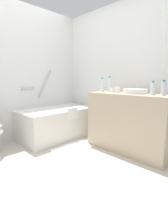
% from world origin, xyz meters
% --- Properties ---
extents(ground_plane, '(3.93, 3.93, 0.00)m').
position_xyz_m(ground_plane, '(0.00, 0.00, 0.00)').
color(ground_plane, beige).
extents(wall_back_tiled, '(3.33, 0.10, 2.39)m').
position_xyz_m(wall_back_tiled, '(0.00, 1.30, 1.19)').
color(wall_back_tiled, silver).
rests_on(wall_back_tiled, ground_plane).
extents(wall_right_mirror, '(0.10, 2.90, 2.39)m').
position_xyz_m(wall_right_mirror, '(1.52, 0.00, 1.19)').
color(wall_right_mirror, silver).
rests_on(wall_right_mirror, ground_plane).
extents(bathtub, '(1.41, 0.76, 1.29)m').
position_xyz_m(bathtub, '(0.72, 0.87, 0.30)').
color(bathtub, silver).
rests_on(bathtub, ground_plane).
extents(vanity_counter, '(0.60, 1.26, 0.89)m').
position_xyz_m(vanity_counter, '(1.17, -0.41, 0.45)').
color(vanity_counter, tan).
rests_on(vanity_counter, ground_plane).
extents(sink_basin, '(0.35, 0.35, 0.07)m').
position_xyz_m(sink_basin, '(1.15, -0.47, 0.93)').
color(sink_basin, white).
rests_on(sink_basin, vanity_counter).
extents(sink_faucet, '(0.10, 0.15, 0.07)m').
position_xyz_m(sink_faucet, '(1.36, -0.47, 0.92)').
color(sink_faucet, '#A6A6AB').
rests_on(sink_faucet, vanity_counter).
extents(water_bottle_0, '(0.06, 0.06, 0.20)m').
position_xyz_m(water_bottle_0, '(1.12, -0.88, 0.99)').
color(water_bottle_0, silver).
rests_on(water_bottle_0, vanity_counter).
extents(water_bottle_1, '(0.07, 0.07, 0.25)m').
position_xyz_m(water_bottle_1, '(1.15, -0.01, 1.01)').
color(water_bottle_1, silver).
rests_on(water_bottle_1, vanity_counter).
extents(water_bottle_2, '(0.07, 0.07, 0.24)m').
position_xyz_m(water_bottle_2, '(1.13, 0.13, 1.00)').
color(water_bottle_2, silver).
rests_on(water_bottle_2, vanity_counter).
extents(water_bottle_3, '(0.06, 0.06, 0.19)m').
position_xyz_m(water_bottle_3, '(1.10, -0.75, 0.98)').
color(water_bottle_3, silver).
rests_on(water_bottle_3, vanity_counter).
extents(drinking_glass_0, '(0.07, 0.07, 0.09)m').
position_xyz_m(drinking_glass_0, '(1.11, -0.19, 0.94)').
color(drinking_glass_0, white).
rests_on(drinking_glass_0, vanity_counter).
extents(drinking_glass_1, '(0.07, 0.07, 0.08)m').
position_xyz_m(drinking_glass_1, '(1.18, -0.12, 0.94)').
color(drinking_glass_1, white).
rests_on(drinking_glass_1, vanity_counter).
extents(drinking_glass_2, '(0.07, 0.07, 0.08)m').
position_xyz_m(drinking_glass_2, '(1.09, -0.10, 0.93)').
color(drinking_glass_2, white).
rests_on(drinking_glass_2, vanity_counter).
extents(bath_mat, '(0.69, 0.42, 0.01)m').
position_xyz_m(bath_mat, '(0.57, 0.25, 0.01)').
color(bath_mat, white).
rests_on(bath_mat, ground_plane).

